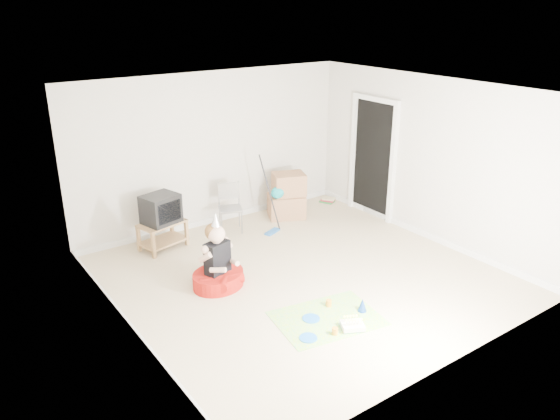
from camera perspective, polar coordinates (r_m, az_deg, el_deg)
ground at (r=7.79m, az=2.32°, el=-6.90°), size 5.00×5.00×0.00m
doorway_recess at (r=9.79m, az=9.71°, el=5.21°), size 0.02×0.90×2.05m
tv_stand at (r=8.71m, az=-12.16°, el=-2.34°), size 0.78×0.59×0.44m
crt_tv at (r=8.56m, az=-12.37°, el=0.11°), size 0.61×0.55×0.45m
folding_chair at (r=9.13m, az=-5.22°, el=0.13°), size 0.49×0.48×0.83m
cardboard_boxes at (r=9.72m, az=0.73°, el=1.43°), size 0.78×0.70×0.80m
floor_mop at (r=9.08m, az=-0.82°, el=-0.87°), size 0.34×0.40×1.28m
book_pile at (r=10.58m, az=4.99°, el=1.05°), size 0.28×0.30×0.08m
seated_woman at (r=7.48m, az=-6.50°, el=-6.29°), size 0.92×0.92×1.07m
party_mat at (r=6.85m, az=4.94°, el=-11.21°), size 1.40×1.12×0.01m
birthday_cake at (r=6.68m, az=7.58°, el=-11.94°), size 0.33×0.31×0.13m
blue_plate_near at (r=6.82m, az=3.27°, el=-11.24°), size 0.30×0.30×0.01m
blue_plate_far at (r=6.48m, az=2.97°, el=-13.20°), size 0.24×0.24×0.01m
orange_cup_near at (r=7.08m, az=5.12°, el=-9.66°), size 0.08×0.08×0.08m
orange_cup_far at (r=6.55m, az=5.75°, el=-12.47°), size 0.09×0.09×0.08m
blue_party_hat at (r=7.00m, az=8.60°, el=-9.78°), size 0.13×0.13×0.17m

